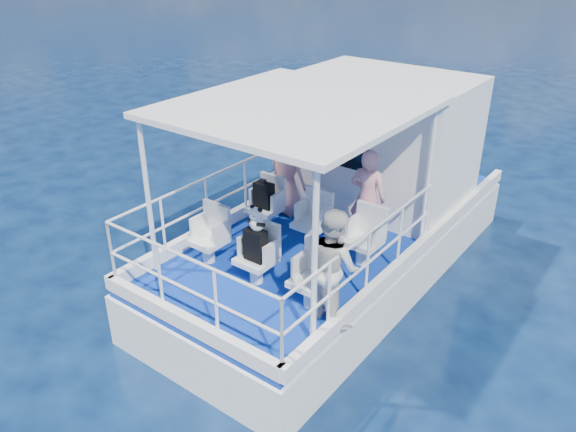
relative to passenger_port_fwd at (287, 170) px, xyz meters
The scene contains 20 objects.
ground 2.12m from the passenger_port_fwd, 41.88° to the right, with size 2000.00×2000.00×0.00m, color #071533.
hull 1.94m from the passenger_port_fwd, ahead, with size 3.00×7.00×1.60m, color white.
deck 1.28m from the passenger_port_fwd, ahead, with size 2.90×6.90×0.10m, color navy.
cabin 1.76m from the passenger_port_fwd, 55.76° to the left, with size 2.85×2.00×2.20m, color white.
canopy 2.06m from the passenger_port_fwd, 47.79° to the right, with size 3.00×3.20×0.08m, color white.
canopy_posts 1.52m from the passenger_port_fwd, 49.09° to the right, with size 2.77×2.97×2.20m.
railings 1.76m from the passenger_port_fwd, 56.10° to the right, with size 2.84×3.59×1.00m, color white, non-canonical shape.
seat_port_fwd 0.89m from the passenger_port_fwd, 83.88° to the right, with size 0.48×0.46×0.38m, color silver.
seat_center_fwd 1.32m from the passenger_port_fwd, 34.64° to the right, with size 0.48×0.46×0.38m, color silver.
seat_stbd_fwd 2.07m from the passenger_port_fwd, 19.74° to the right, with size 0.48×0.46×0.38m, color silver.
seat_port_aft 2.06m from the passenger_port_fwd, 87.91° to the right, with size 0.48×0.46×0.38m, color silver.
seat_center_aft 2.28m from the passenger_port_fwd, 63.76° to the right, with size 0.48×0.46×0.38m, color silver.
seat_stbd_aft 2.78m from the passenger_port_fwd, 46.49° to the right, with size 0.48×0.46×0.38m, color silver.
passenger_port_fwd is the anchor object (origin of this frame).
passenger_stbd_fwd 1.62m from the passenger_port_fwd, ahead, with size 0.55×0.36×1.52m, color #CA838F.
passenger_stbd_aft 3.01m from the passenger_port_fwd, 42.37° to the right, with size 0.72×0.56×1.49m, color silver.
backpack_port 0.72m from the passenger_port_fwd, 84.11° to the right, with size 0.31×0.18×0.41m, color black.
backpack_center 2.25m from the passenger_port_fwd, 63.44° to the right, with size 0.29×0.17×0.44m, color black.
compact_camera 0.70m from the passenger_port_fwd, 85.13° to the right, with size 0.11×0.06×0.06m, color black.
panda 2.24m from the passenger_port_fwd, 62.94° to the right, with size 0.22×0.18×0.34m, color silver, non-canonical shape.
Camera 1 is at (4.23, -6.00, 5.17)m, focal length 35.00 mm.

